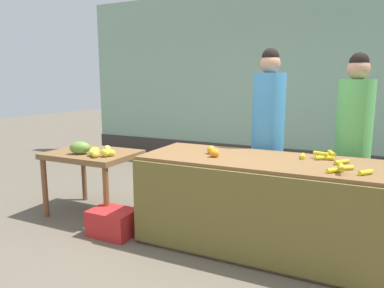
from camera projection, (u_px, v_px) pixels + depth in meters
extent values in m
plane|color=#665B4C|center=(217.00, 237.00, 3.50)|extent=(24.00, 24.00, 0.00)
cube|color=#8CB299|center=(287.00, 80.00, 6.06)|extent=(7.90, 0.20, 3.07)
cube|color=#3F3833|center=(282.00, 159.00, 6.20)|extent=(7.90, 0.04, 0.36)
cube|color=brown|center=(262.00, 203.00, 3.24)|extent=(2.19, 0.83, 0.83)
cube|color=brown|center=(248.00, 220.00, 2.85)|extent=(2.19, 0.03, 0.77)
cube|color=brown|center=(92.00, 154.00, 4.02)|extent=(0.96, 0.73, 0.06)
cylinder|color=brown|center=(45.00, 188.00, 3.99)|extent=(0.06, 0.06, 0.67)
cylinder|color=brown|center=(106.00, 199.00, 3.62)|extent=(0.06, 0.06, 0.67)
cylinder|color=brown|center=(84.00, 175.00, 4.55)|extent=(0.06, 0.06, 0.67)
cylinder|color=brown|center=(141.00, 183.00, 4.18)|extent=(0.06, 0.06, 0.67)
cylinder|color=yellow|center=(303.00, 156.00, 3.19)|extent=(0.05, 0.15, 0.04)
cylinder|color=yellow|center=(345.00, 168.00, 2.76)|extent=(0.12, 0.11, 0.04)
cylinder|color=gold|center=(327.00, 158.00, 3.12)|extent=(0.12, 0.05, 0.04)
cylinder|color=gold|center=(342.00, 162.00, 2.96)|extent=(0.12, 0.14, 0.04)
cylinder|color=yellow|center=(335.00, 170.00, 2.69)|extent=(0.13, 0.13, 0.04)
cylinder|color=yellow|center=(365.00, 172.00, 2.62)|extent=(0.11, 0.12, 0.04)
cylinder|color=gold|center=(324.00, 158.00, 3.12)|extent=(0.15, 0.11, 0.04)
cylinder|color=gold|center=(321.00, 154.00, 3.15)|extent=(0.13, 0.07, 0.04)
cylinder|color=yellow|center=(332.00, 153.00, 3.16)|extent=(0.09, 0.15, 0.04)
cylinder|color=gold|center=(341.00, 167.00, 2.65)|extent=(0.05, 0.15, 0.04)
sphere|color=orange|center=(214.00, 153.00, 3.23)|extent=(0.07, 0.07, 0.07)
sphere|color=orange|center=(211.00, 150.00, 3.37)|extent=(0.08, 0.08, 0.08)
sphere|color=orange|center=(215.00, 153.00, 3.23)|extent=(0.07, 0.07, 0.07)
ellipsoid|color=yellow|center=(95.00, 154.00, 3.71)|extent=(0.11, 0.12, 0.07)
ellipsoid|color=yellow|center=(93.00, 153.00, 3.77)|extent=(0.13, 0.12, 0.08)
ellipsoid|color=#DFCF47|center=(107.00, 149.00, 3.97)|extent=(0.13, 0.13, 0.08)
ellipsoid|color=yellow|center=(110.00, 153.00, 3.78)|extent=(0.13, 0.11, 0.07)
ellipsoid|color=gold|center=(108.00, 152.00, 3.78)|extent=(0.09, 0.12, 0.08)
ellipsoid|color=yellow|center=(94.00, 151.00, 3.83)|extent=(0.12, 0.14, 0.09)
ellipsoid|color=yellow|center=(105.00, 153.00, 3.74)|extent=(0.12, 0.10, 0.09)
ellipsoid|color=olive|center=(80.00, 148.00, 3.88)|extent=(0.26, 0.23, 0.14)
cylinder|color=#33333D|center=(266.00, 188.00, 3.90)|extent=(0.29, 0.29, 0.72)
cylinder|color=#3F8CCC|center=(268.00, 115.00, 3.76)|extent=(0.34, 0.34, 0.88)
sphere|color=tan|center=(270.00, 64.00, 3.66)|extent=(0.21, 0.21, 0.21)
sphere|color=black|center=(271.00, 57.00, 3.65)|extent=(0.18, 0.18, 0.18)
cylinder|color=#33333D|center=(348.00, 198.00, 3.61)|extent=(0.29, 0.29, 0.69)
cylinder|color=#59B259|center=(354.00, 123.00, 3.47)|extent=(0.34, 0.34, 0.84)
sphere|color=tan|center=(359.00, 69.00, 3.38)|extent=(0.21, 0.21, 0.21)
sphere|color=black|center=(359.00, 62.00, 3.37)|extent=(0.18, 0.18, 0.18)
torus|color=black|center=(383.00, 183.00, 4.20)|extent=(0.65, 0.09, 0.65)
cube|color=red|center=(113.00, 222.00, 3.53)|extent=(0.44, 0.32, 0.26)
ellipsoid|color=maroon|center=(178.00, 186.00, 4.39)|extent=(0.44, 0.46, 0.46)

